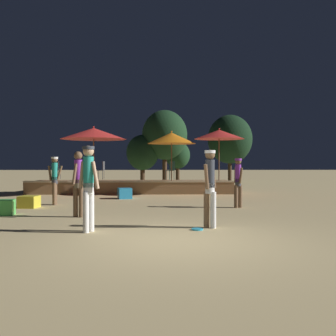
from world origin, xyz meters
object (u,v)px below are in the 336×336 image
patio_umbrella_1 (94,134)px  bistro_chair_0 (56,168)px  patio_umbrella_2 (219,134)px  person_0 (238,180)px  person_1 (88,182)px  bistro_chair_1 (171,169)px  background_tree_0 (143,153)px  cube_seat_2 (29,202)px  person_4 (55,178)px  frisbee_disc (197,229)px  cube_seat_1 (125,193)px  bistro_chair_2 (102,168)px  cube_seat_0 (5,207)px  patio_umbrella_0 (172,138)px  background_tree_1 (178,155)px  person_2 (210,183)px  background_tree_3 (230,139)px  person_3 (78,181)px  background_tree_2 (165,135)px

patio_umbrella_1 → bistro_chair_0: 3.35m
patio_umbrella_2 → person_0: 5.38m
patio_umbrella_2 → person_1: size_ratio=1.64×
bistro_chair_1 → background_tree_0: size_ratio=0.28×
cube_seat_2 → person_1: bearing=-57.1°
patio_umbrella_1 → person_4: 4.31m
cube_seat_2 → person_1: 5.24m
patio_umbrella_1 → person_4: patio_umbrella_1 is taller
patio_umbrella_1 → bistro_chair_0: patio_umbrella_1 is taller
cube_seat_2 → person_1: person_1 is taller
person_1 → bistro_chair_0: size_ratio=2.10×
frisbee_disc → cube_seat_1: bearing=107.8°
bistro_chair_2 → person_0: bearing=46.3°
person_4 → bistro_chair_2: size_ratio=1.90×
cube_seat_0 → bistro_chair_1: 9.19m
cube_seat_0 → cube_seat_1: 5.58m
patio_umbrella_0 → bistro_chair_0: bearing=164.1°
background_tree_1 → frisbee_disc: bearing=-91.4°
bistro_chair_0 → bistro_chair_1: same height
patio_umbrella_2 → person_2: (-1.61, -8.78, -1.76)m
background_tree_1 → background_tree_3: 4.42m
person_1 → patio_umbrella_1: bearing=-143.5°
person_1 → background_tree_0: background_tree_0 is taller
person_0 → frisbee_disc: (-1.77, -4.02, -0.90)m
person_0 → person_4: person_4 is taller
patio_umbrella_1 → person_0: 7.65m
frisbee_disc → patio_umbrella_0: bearing=91.9°
cube_seat_2 → background_tree_0: background_tree_0 is taller
patio_umbrella_2 → patio_umbrella_1: bearing=-177.8°
person_1 → bistro_chair_2: person_1 is taller
background_tree_1 → bistro_chair_1: bearing=-94.9°
cube_seat_1 → frisbee_disc: cube_seat_1 is taller
patio_umbrella_2 → person_1: (-4.33, -9.23, -1.70)m
cube_seat_1 → person_1: (-0.10, -7.32, 0.88)m
bistro_chair_0 → background_tree_0: background_tree_0 is taller
person_3 → background_tree_0: background_tree_0 is taller
patio_umbrella_2 → frisbee_disc: bearing=-102.0°
patio_umbrella_0 → cube_seat_1: size_ratio=4.51×
patio_umbrella_1 → bistro_chair_2: (0.11, 1.74, -1.62)m
person_0 → bistro_chair_1: (-2.05, 6.07, 0.27)m
cube_seat_0 → background_tree_1: background_tree_1 is taller
person_4 → background_tree_2: bearing=155.2°
bistro_chair_2 → cube_seat_0: bearing=-4.4°
person_3 → background_tree_0: (1.20, 12.61, 1.06)m
bistro_chair_1 → frisbee_disc: bearing=49.7°
patio_umbrella_2 → bistro_chair_2: size_ratio=3.45×
cube_seat_0 → background_tree_3: (9.76, 17.51, 2.99)m
bistro_chair_2 → background_tree_3: background_tree_3 is taller
bistro_chair_1 → background_tree_2: 5.11m
cube_seat_0 → person_4: (0.69, 2.57, 0.74)m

